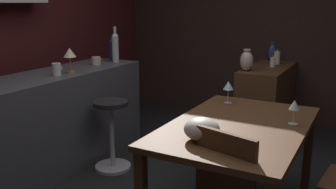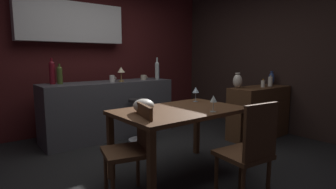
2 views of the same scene
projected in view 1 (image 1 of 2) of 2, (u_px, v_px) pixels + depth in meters
wall_side_right at (249, 21)px, 4.86m from camera, size 0.10×4.40×2.60m
dining_table at (238, 136)px, 2.51m from camera, size 1.36×0.86×0.74m
kitchen_counter at (51, 122)px, 3.46m from camera, size 2.10×0.60×0.90m
sideboard_cabinet at (266, 101)px, 4.33m from camera, size 1.10×0.44×0.82m
bar_stool at (112, 133)px, 3.44m from camera, size 0.34×0.34×0.66m
wine_glass_left at (228, 86)px, 2.97m from camera, size 0.08×0.08×0.18m
wine_glass_right at (294, 106)px, 2.45m from camera, size 0.07×0.07×0.17m
fruit_bowl at (202, 129)px, 2.18m from camera, size 0.21×0.21×0.14m
wine_bottle_cobalt at (112, 48)px, 4.13m from camera, size 0.07×0.07×0.28m
wine_bottle_clear at (115, 46)px, 4.00m from camera, size 0.07×0.07×0.38m
cup_cream at (96, 61)px, 3.87m from camera, size 0.13×0.09×0.08m
cup_white at (57, 69)px, 3.29m from camera, size 0.11×0.08×0.11m
counter_lamp at (70, 55)px, 3.37m from camera, size 0.12×0.12×0.23m
pillar_candle_tall at (277, 58)px, 4.39m from camera, size 0.07×0.07×0.18m
pillar_candle_short at (273, 62)px, 4.22m from camera, size 0.06×0.06×0.13m
vase_ceramic_blue at (272, 52)px, 4.63m from camera, size 0.09×0.09×0.23m
vase_ceramic_ivory at (246, 61)px, 3.95m from camera, size 0.14×0.14×0.23m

